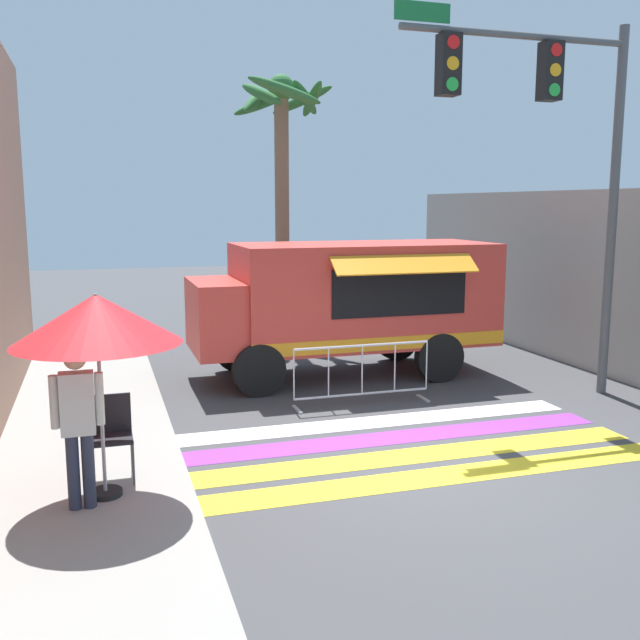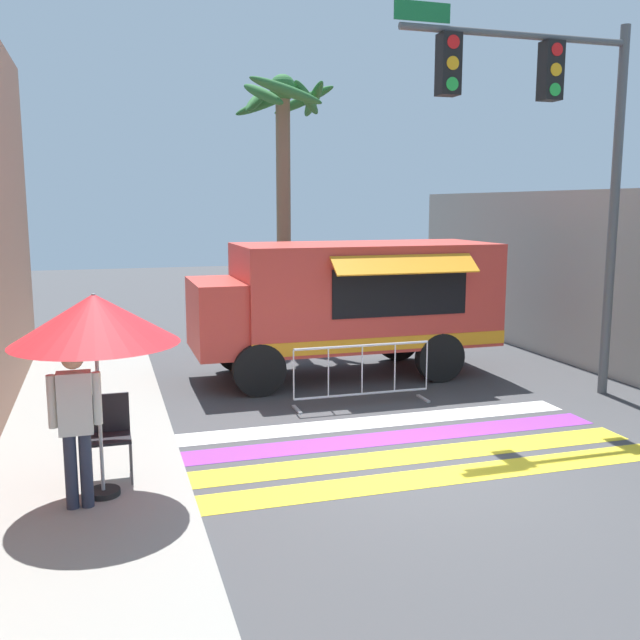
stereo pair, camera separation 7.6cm
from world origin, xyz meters
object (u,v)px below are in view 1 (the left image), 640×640
(folding_chair, at_px, (111,429))
(barricade_front, at_px, (362,375))
(traffic_signal_pole, at_px, (551,128))
(vendor_person, at_px, (78,418))
(palm_tree, at_px, (283,151))
(food_truck, at_px, (342,299))
(patio_umbrella, at_px, (97,320))

(folding_chair, xyz_separation_m, barricade_front, (4.01, 2.44, -0.22))
(traffic_signal_pole, relative_size, vendor_person, 3.65)
(traffic_signal_pole, bearing_deg, palm_tree, 115.30)
(food_truck, bearing_deg, palm_tree, 93.64)
(folding_chair, bearing_deg, food_truck, 65.59)
(palm_tree, bearing_deg, food_truck, -86.36)
(vendor_person, bearing_deg, patio_umbrella, 54.48)
(vendor_person, distance_m, barricade_front, 5.43)
(folding_chair, relative_size, palm_tree, 0.16)
(food_truck, bearing_deg, folding_chair, -134.28)
(folding_chair, relative_size, barricade_front, 0.41)
(folding_chair, bearing_deg, traffic_signal_pole, 35.04)
(patio_umbrella, height_order, barricade_front, patio_umbrella)
(food_truck, height_order, barricade_front, food_truck)
(traffic_signal_pole, xyz_separation_m, folding_chair, (-7.00, -1.90, -3.75))
(folding_chair, height_order, barricade_front, folding_chair)
(traffic_signal_pole, height_order, patio_umbrella, traffic_signal_pole)
(barricade_front, xyz_separation_m, palm_tree, (0.12, 5.53, 3.97))
(folding_chair, bearing_deg, palm_tree, 82.51)
(vendor_person, bearing_deg, traffic_signal_pole, 26.75)
(folding_chair, distance_m, barricade_front, 4.69)
(food_truck, distance_m, barricade_front, 2.27)
(traffic_signal_pole, relative_size, patio_umbrella, 2.81)
(barricade_front, bearing_deg, folding_chair, -148.68)
(traffic_signal_pole, bearing_deg, folding_chair, -164.83)
(palm_tree, bearing_deg, folding_chair, -117.36)
(food_truck, xyz_separation_m, patio_umbrella, (-4.44, -4.99, 0.58))
(food_truck, xyz_separation_m, barricade_front, (-0.34, -2.02, -0.99))
(palm_tree, bearing_deg, barricade_front, -91.22)
(vendor_person, bearing_deg, food_truck, 54.93)
(traffic_signal_pole, relative_size, palm_tree, 1.01)
(patio_umbrella, bearing_deg, barricade_front, 35.88)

